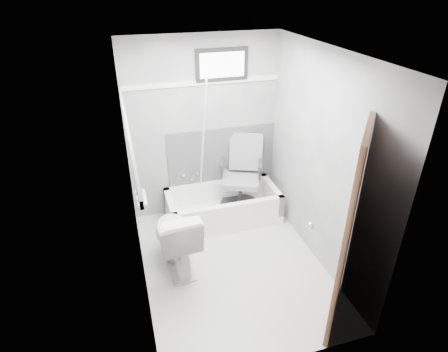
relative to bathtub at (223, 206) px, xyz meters
name	(u,v)px	position (x,y,z in m)	size (l,w,h in m)	color
floor	(232,265)	(-0.16, -0.93, -0.21)	(2.60, 2.60, 0.00)	silver
ceiling	(236,52)	(-0.16, -0.93, 2.19)	(2.60, 2.60, 0.00)	silver
wall_back	(203,129)	(-0.16, 0.37, 0.99)	(2.00, 0.02, 2.40)	slate
wall_front	(289,256)	(-0.16, -2.23, 0.99)	(2.00, 0.02, 2.40)	slate
wall_left	(134,189)	(-1.16, -0.93, 0.99)	(0.02, 2.60, 2.40)	slate
wall_right	(321,162)	(0.84, -0.93, 0.99)	(0.02, 2.60, 2.40)	slate
bathtub	(223,206)	(0.00, 0.00, 0.00)	(1.50, 0.70, 0.42)	white
office_chair	(241,175)	(0.26, 0.05, 0.41)	(0.58, 0.58, 1.00)	slate
toilet	(175,237)	(-0.78, -0.75, 0.19)	(0.46, 0.82, 0.80)	white
door	(395,251)	(0.82, -2.21, 0.79)	(0.78, 0.78, 2.00)	#51371E
window	(222,65)	(0.09, 0.36, 1.81)	(0.66, 0.04, 0.40)	black
backerboard	(222,155)	(0.09, 0.36, 0.59)	(1.50, 0.02, 0.78)	#4C4C4F
trim_back	(202,82)	(-0.16, 0.36, 1.61)	(2.00, 0.02, 0.06)	white
trim_left	(127,127)	(-1.14, -0.93, 1.61)	(0.02, 2.60, 0.06)	white
pole	(203,148)	(-0.23, 0.13, 0.84)	(0.02, 0.02, 1.95)	silver
shelf	(141,198)	(-1.09, -0.62, 0.69)	(0.10, 0.32, 0.03)	white
soap_bottle_a	(140,197)	(-1.10, -0.70, 0.76)	(0.05, 0.05, 0.12)	#926F49
soap_bottle_b	(139,190)	(-1.10, -0.56, 0.75)	(0.07, 0.07, 0.10)	teal
faucet	(191,176)	(-0.36, 0.34, 0.34)	(0.26, 0.10, 0.16)	silver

